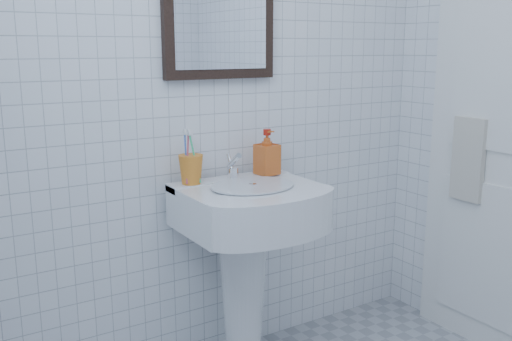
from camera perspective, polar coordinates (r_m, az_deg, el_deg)
wall_back at (r=2.40m, az=-4.23°, el=9.38°), size 2.20×0.02×2.50m
washbasin at (r=2.36m, az=-1.03°, el=-7.68°), size 0.55×0.40×0.84m
faucet at (r=2.36m, az=-2.32°, el=0.25°), size 0.05×0.10×0.12m
toothbrush_cup at (r=2.28m, az=-6.52°, el=0.11°), size 0.13×0.13×0.12m
soap_dispenser at (r=2.43m, az=1.11°, el=1.85°), size 0.10×0.10×0.19m
wall_mirror at (r=2.39m, az=-3.66°, el=16.57°), size 0.50×0.04×0.62m
bathroom_door at (r=2.67m, az=23.99°, el=3.26°), size 0.04×0.80×2.00m
towel_ring at (r=2.75m, az=20.98°, el=4.77°), size 0.01×0.18×0.18m
hand_towel at (r=2.76m, az=20.45°, el=1.05°), size 0.03×0.16×0.38m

